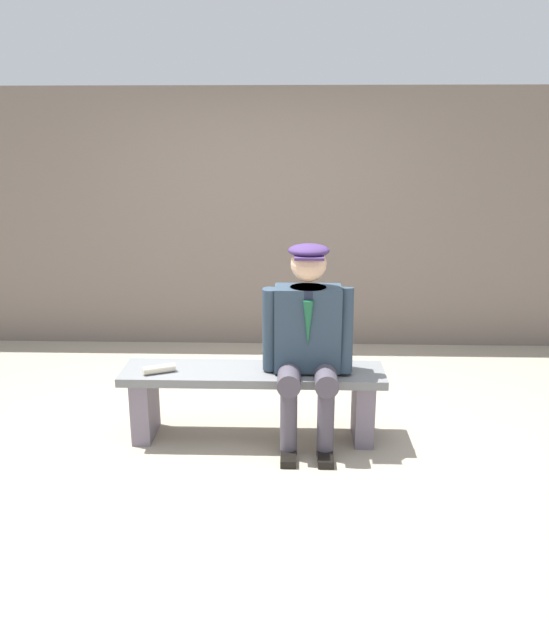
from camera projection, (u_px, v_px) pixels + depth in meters
The scene contains 5 objects.
ground_plane at pixel (254, 436), 4.38m from camera, with size 30.00×30.00×0.00m, color #9E927F.
bench at pixel (253, 390), 4.28m from camera, with size 1.76×0.41×0.49m.
seated_man at pixel (308, 336), 4.10m from camera, with size 0.59×0.56×1.35m.
rolled_magazine at pixel (159, 369), 4.17m from camera, with size 0.06×0.06×0.21m, color beige.
stadium_wall at pixel (266, 220), 6.10m from camera, with size 12.00×0.24×2.43m, color #6D6057.
Camera 1 is at (-0.26, 3.96, 2.02)m, focal length 35.45 mm.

